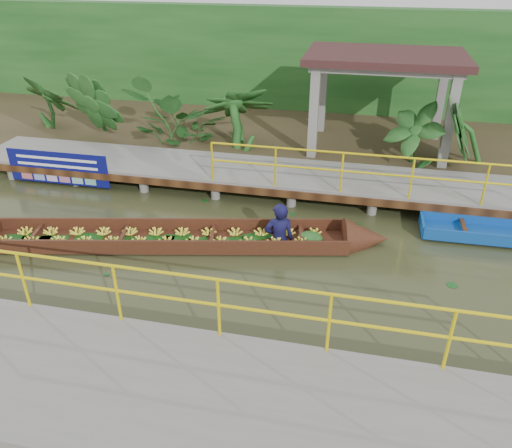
# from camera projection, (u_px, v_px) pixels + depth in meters

# --- Properties ---
(ground) EXTENTS (80.00, 80.00, 0.00)m
(ground) POSITION_uv_depth(u_px,v_px,m) (225.00, 257.00, 10.56)
(ground) COLOR #303319
(ground) RESTS_ON ground
(land_strip) EXTENTS (30.00, 8.00, 0.45)m
(land_strip) POSITION_uv_depth(u_px,v_px,m) (284.00, 134.00, 16.86)
(land_strip) COLOR #352E1A
(land_strip) RESTS_ON ground
(far_dock) EXTENTS (16.00, 2.06, 1.66)m
(far_dock) POSITION_uv_depth(u_px,v_px,m) (260.00, 174.00, 13.25)
(far_dock) COLOR slate
(far_dock) RESTS_ON ground
(near_dock) EXTENTS (18.00, 2.40, 1.73)m
(near_dock) POSITION_uv_depth(u_px,v_px,m) (211.00, 413.00, 6.64)
(near_dock) COLOR slate
(near_dock) RESTS_ON ground
(pavilion) EXTENTS (4.40, 3.00, 3.00)m
(pavilion) POSITION_uv_depth(u_px,v_px,m) (385.00, 67.00, 14.01)
(pavilion) COLOR slate
(pavilion) RESTS_ON ground
(foliage_backdrop) EXTENTS (30.00, 0.80, 4.00)m
(foliage_backdrop) POSITION_uv_depth(u_px,v_px,m) (297.00, 66.00, 18.14)
(foliage_backdrop) COLOR #164517
(foliage_backdrop) RESTS_ON ground
(vendor_boat) EXTENTS (9.69, 2.94, 2.24)m
(vendor_boat) POSITION_uv_depth(u_px,v_px,m) (186.00, 233.00, 10.92)
(vendor_boat) COLOR #36190E
(vendor_boat) RESTS_ON ground
(blue_banner) EXTENTS (2.92, 0.04, 0.91)m
(blue_banner) POSITION_uv_depth(u_px,v_px,m) (58.00, 168.00, 13.42)
(blue_banner) COLOR #0B0E5A
(blue_banner) RESTS_ON ground
(tropical_plants) EXTENTS (14.35, 1.35, 1.68)m
(tropical_plants) POSITION_uv_depth(u_px,v_px,m) (230.00, 120.00, 14.70)
(tropical_plants) COLOR #164517
(tropical_plants) RESTS_ON ground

